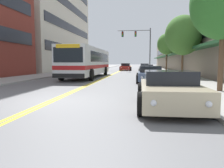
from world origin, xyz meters
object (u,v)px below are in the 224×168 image
object	(u,v)px
car_slate_blue_parked_right_end	(150,75)
car_red_moving_lead	(126,67)
car_white_parked_right_far	(144,67)
traffic_signal_mast	(140,41)
car_beige_parked_right_foreground	(169,90)
car_navy_parked_left_near	(93,68)
car_silver_parked_right_mid	(147,69)
city_bus	(88,61)
street_tree_right_far	(167,44)
street_tree_right_near	(224,3)
street_tree_right_mid	(183,35)

from	to	relation	value
car_slate_blue_parked_right_end	car_red_moving_lead	distance (m)	24.56
car_slate_blue_parked_right_end	car_red_moving_lead	xyz separation A→B (m)	(-3.43, 24.32, 0.05)
car_white_parked_right_far	car_slate_blue_parked_right_end	xyz separation A→B (m)	(-0.18, -28.56, -0.02)
traffic_signal_mast	car_beige_parked_right_foreground	bearing A→B (deg)	-88.06
car_navy_parked_left_near	car_white_parked_right_far	size ratio (longest dim) A/B	0.98
traffic_signal_mast	car_silver_parked_right_mid	bearing A→B (deg)	-83.64
car_beige_parked_right_foreground	car_slate_blue_parked_right_end	size ratio (longest dim) A/B	1.04
city_bus	traffic_signal_mast	size ratio (longest dim) A/B	1.71
car_beige_parked_right_foreground	street_tree_right_far	bearing A→B (deg)	83.48
city_bus	street_tree_right_near	size ratio (longest dim) A/B	2.11
traffic_signal_mast	car_red_moving_lead	bearing A→B (deg)	131.69
car_navy_parked_left_near	car_white_parked_right_far	xyz separation A→B (m)	(8.82, 9.37, -0.04)
traffic_signal_mast	street_tree_right_mid	world-z (taller)	traffic_signal_mast
city_bus	car_silver_parked_right_mid	size ratio (longest dim) A/B	2.80
car_beige_parked_right_foreground	street_tree_right_mid	world-z (taller)	street_tree_right_mid
car_red_moving_lead	car_navy_parked_left_near	bearing A→B (deg)	-135.41
car_navy_parked_left_near	street_tree_right_far	size ratio (longest dim) A/B	0.77
street_tree_right_near	city_bus	bearing A→B (deg)	130.62
car_navy_parked_left_near	street_tree_right_far	xyz separation A→B (m)	(11.95, -1.33, 3.69)
car_slate_blue_parked_right_end	car_silver_parked_right_mid	bearing A→B (deg)	89.43
city_bus	traffic_signal_mast	bearing A→B (deg)	72.27
car_white_parked_right_far	traffic_signal_mast	bearing A→B (deg)	-98.36
car_white_parked_right_far	car_beige_parked_right_foreground	bearing A→B (deg)	-90.00
car_beige_parked_right_foreground	car_slate_blue_parked_right_end	world-z (taller)	car_slate_blue_parked_right_end
car_red_moving_lead	street_tree_right_mid	distance (m)	20.22
car_silver_parked_right_mid	street_tree_right_mid	bearing A→B (deg)	-64.66
car_beige_parked_right_foreground	street_tree_right_far	world-z (taller)	street_tree_right_far
car_red_moving_lead	traffic_signal_mast	world-z (taller)	traffic_signal_mast
car_silver_parked_right_mid	street_tree_right_near	world-z (taller)	street_tree_right_near
city_bus	car_silver_parked_right_mid	distance (m)	9.78
car_navy_parked_left_near	traffic_signal_mast	distance (m)	9.29
car_navy_parked_left_near	car_slate_blue_parked_right_end	world-z (taller)	car_navy_parked_left_near
traffic_signal_mast	street_tree_right_far	bearing A→B (deg)	-40.64
street_tree_right_near	traffic_signal_mast	bearing A→B (deg)	98.41
city_bus	car_red_moving_lead	world-z (taller)	city_bus
street_tree_right_far	street_tree_right_near	bearing A→B (deg)	-90.40
car_navy_parked_left_near	street_tree_right_far	bearing A→B (deg)	-6.33
car_beige_parked_right_foreground	street_tree_right_near	bearing A→B (deg)	52.21
car_silver_parked_right_mid	car_red_moving_lead	size ratio (longest dim) A/B	0.96
street_tree_right_mid	car_silver_parked_right_mid	bearing A→B (deg)	115.34
traffic_signal_mast	street_tree_right_near	size ratio (longest dim) A/B	1.23
car_slate_blue_parked_right_end	street_tree_right_mid	bearing A→B (deg)	58.74
city_bus	street_tree_right_far	xyz separation A→B (m)	(9.39, 12.76, 2.68)
car_silver_parked_right_mid	street_tree_right_near	xyz separation A→B (m)	(3.02, -18.24, 3.74)
car_silver_parked_right_mid	car_slate_blue_parked_right_end	bearing A→B (deg)	-90.57
city_bus	street_tree_right_mid	distance (m)	9.85
city_bus	car_slate_blue_parked_right_end	xyz separation A→B (m)	(6.09, -5.10, -1.07)
street_tree_right_near	street_tree_right_far	world-z (taller)	street_tree_right_near
car_red_moving_lead	street_tree_right_far	world-z (taller)	street_tree_right_far
car_navy_parked_left_near	street_tree_right_mid	bearing A→B (deg)	-48.36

